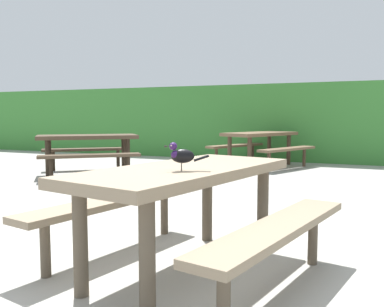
# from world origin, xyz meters

# --- Properties ---
(ground_plane) EXTENTS (60.00, 60.00, 0.00)m
(ground_plane) POSITION_xyz_m (0.00, 0.00, 0.00)
(ground_plane) COLOR #A3A099
(hedge_wall) EXTENTS (28.00, 2.40, 1.87)m
(hedge_wall) POSITION_xyz_m (0.00, 8.76, 0.93)
(hedge_wall) COLOR #387A33
(hedge_wall) RESTS_ON ground
(picnic_table_foreground) EXTENTS (1.99, 2.01, 0.74)m
(picnic_table_foreground) POSITION_xyz_m (0.13, 0.20, 0.56)
(picnic_table_foreground) COLOR #84725B
(picnic_table_foreground) RESTS_ON ground
(bird_grackle) EXTENTS (0.27, 0.16, 0.18)m
(bird_grackle) POSITION_xyz_m (0.20, -0.01, 0.84)
(bird_grackle) COLOR black
(bird_grackle) RESTS_ON picnic_table_foreground
(picnic_table_mid_left) EXTENTS (2.21, 2.23, 0.74)m
(picnic_table_mid_left) POSITION_xyz_m (-0.93, 6.47, 0.56)
(picnic_table_mid_left) COLOR brown
(picnic_table_mid_left) RESTS_ON ground
(picnic_table_mid_right) EXTENTS (2.39, 2.39, 0.74)m
(picnic_table_mid_right) POSITION_xyz_m (-3.56, 3.93, 0.56)
(picnic_table_mid_right) COLOR #473828
(picnic_table_mid_right) RESTS_ON ground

